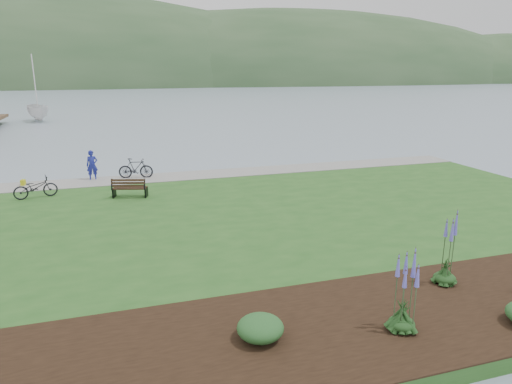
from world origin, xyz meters
The scene contains 14 objects.
ground centered at (0.00, 0.00, 0.00)m, with size 600.00×600.00×0.00m, color gray.
lawn centered at (0.00, -2.00, 0.20)m, with size 34.00×20.00×0.40m, color #23511C.
shoreline_path centered at (0.00, 6.90, 0.42)m, with size 34.00×2.20×0.03m, color gray.
garden_bed centered at (3.00, -9.80, 0.42)m, with size 24.00×4.40×0.04m, color black.
far_hillside centered at (20.00, 170.00, 0.00)m, with size 580.00×80.00×38.00m, color #2D4D2B, non-canonical shape.
park_bench centered at (-3.46, 3.22, 0.88)m, with size 1.68×1.05×0.97m.
person centered at (-5.22, 7.50, 1.36)m, with size 0.70×0.48×1.91m, color navy.
bicycle_a centered at (-7.68, 4.48, 0.90)m, with size 1.93×0.67×1.01m, color black.
bicycle_b centered at (-2.95, 7.20, 0.96)m, with size 1.87×0.54×1.12m, color black.
sailboat centered at (-12.61, 43.68, 0.00)m, with size 9.67×9.84×25.48m, color silver.
pannier centered at (-8.67, 7.20, 0.56)m, with size 0.19×0.30×0.32m, color #B6B915.
echium_0 centered at (2.05, -10.41, 1.37)m, with size 0.62×0.62×2.17m.
echium_1 centered at (4.61, -8.73, 1.37)m, with size 0.62×0.62×2.40m.
shrub_0 centered at (-1.19, -9.79, 0.70)m, with size 1.06×1.06×0.53m, color #1E4C21.
Camera 1 is at (-3.96, -18.35, 6.28)m, focal length 32.00 mm.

